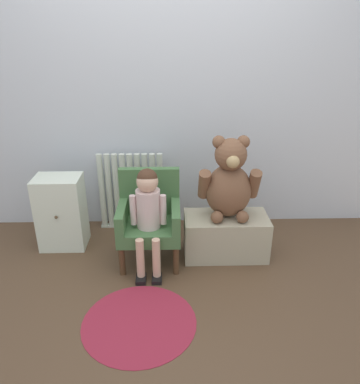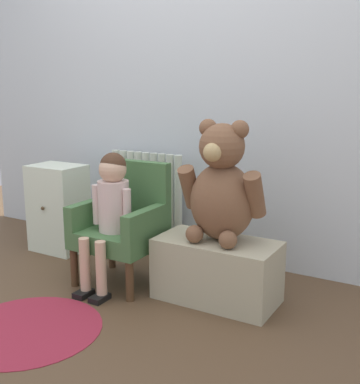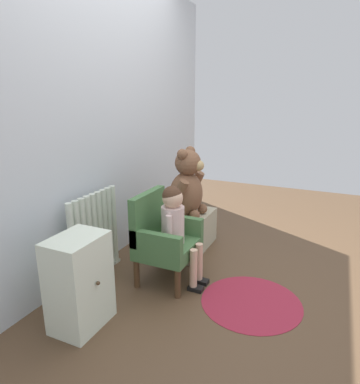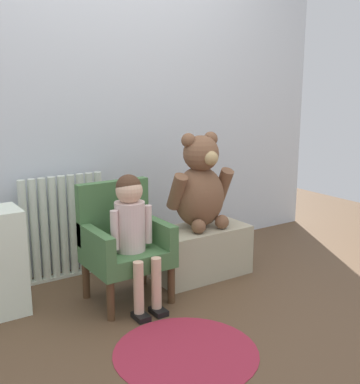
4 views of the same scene
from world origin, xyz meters
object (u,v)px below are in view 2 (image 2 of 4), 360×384
object	(u,v)px
small_dresser	(59,208)
large_teddy_bear	(222,188)
floor_rug	(27,329)
low_bench	(217,270)
child_figure	(111,201)
radiator	(147,203)
child_armchair	(124,222)

from	to	relation	value
small_dresser	large_teddy_bear	world-z (taller)	large_teddy_bear
small_dresser	floor_rug	bearing A→B (deg)	-53.72
low_bench	large_teddy_bear	distance (m)	0.43
child_figure	low_bench	world-z (taller)	child_figure
floor_rug	large_teddy_bear	bearing A→B (deg)	50.58
radiator	floor_rug	distance (m)	1.25
small_dresser	large_teddy_bear	size ratio (longest dim) A/B	0.95
small_dresser	floor_rug	size ratio (longest dim) A/B	0.85
radiator	small_dresser	xyz separation A→B (m)	(-0.52, -0.29, -0.04)
small_dresser	radiator	bearing A→B (deg)	28.93
child_figure	small_dresser	bearing A→B (deg)	155.93
child_figure	large_teddy_bear	size ratio (longest dim) A/B	1.22
small_dresser	child_armchair	xyz separation A→B (m)	(0.70, -0.20, 0.05)
radiator	large_teddy_bear	world-z (taller)	large_teddy_bear
child_figure	large_teddy_bear	bearing A→B (deg)	15.78
low_bench	radiator	bearing A→B (deg)	148.47
child_figure	floor_rug	size ratio (longest dim) A/B	1.09
radiator	child_figure	distance (m)	0.65
radiator	child_figure	xyz separation A→B (m)	(0.18, -0.60, 0.16)
child_figure	floor_rug	xyz separation A→B (m)	(-0.04, -0.59, -0.49)
child_armchair	large_teddy_bear	world-z (taller)	large_teddy_bear
small_dresser	floor_rug	world-z (taller)	small_dresser
radiator	child_armchair	xyz separation A→B (m)	(0.18, -0.49, 0.01)
radiator	floor_rug	xyz separation A→B (m)	(0.14, -1.19, -0.33)
small_dresser	low_bench	world-z (taller)	small_dresser
child_armchair	large_teddy_bear	bearing A→B (deg)	5.23
small_dresser	child_armchair	bearing A→B (deg)	-16.08
floor_rug	low_bench	bearing A→B (deg)	50.03
small_dresser	child_figure	distance (m)	0.80
small_dresser	child_armchair	distance (m)	0.73
radiator	floor_rug	size ratio (longest dim) A/B	0.98
child_figure	low_bench	xyz separation A→B (m)	(0.57, 0.14, -0.33)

